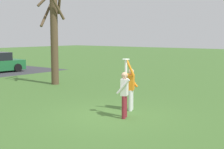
% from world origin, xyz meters
% --- Properties ---
extents(ground_plane, '(120.00, 120.00, 0.00)m').
position_xyz_m(ground_plane, '(0.00, 0.00, 0.00)').
color(ground_plane, '#426B2D').
extents(person_catcher, '(0.58, 0.50, 2.08)m').
position_xyz_m(person_catcher, '(0.02, -0.57, 0.98)').
color(person_catcher, maroon).
rests_on(person_catcher, ground_plane).
extents(person_defender, '(0.64, 0.58, 2.04)m').
position_xyz_m(person_defender, '(1.14, -0.08, 0.98)').
color(person_defender, silver).
rests_on(person_defender, ground_plane).
extents(frisbee_disc, '(0.26, 0.26, 0.02)m').
position_xyz_m(frisbee_disc, '(0.22, -0.48, 2.09)').
color(frisbee_disc, white).
rests_on(frisbee_disc, person_catcher).
extents(bare_tree_tall, '(1.70, 1.61, 6.05)m').
position_xyz_m(bare_tree_tall, '(4.02, 7.49, 2.91)').
color(bare_tree_tall, brown).
rests_on(bare_tree_tall, ground_plane).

